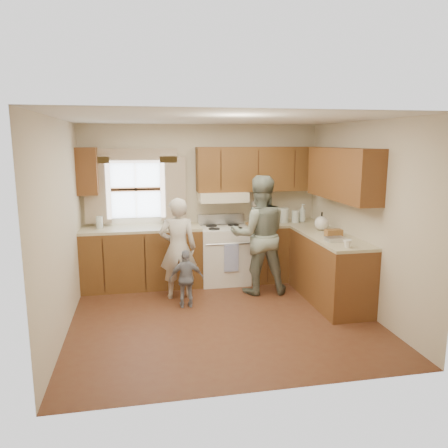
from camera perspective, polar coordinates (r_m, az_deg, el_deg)
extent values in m
plane|color=#522819|center=(5.77, -0.22, -12.07)|extent=(3.80, 3.80, 0.00)
plane|color=white|center=(5.32, -0.24, 13.57)|extent=(3.80, 3.80, 0.00)
plane|color=beige|center=(7.11, -2.88, 2.75)|extent=(3.80, 0.00, 3.80)
plane|color=beige|center=(3.75, 4.82, -4.58)|extent=(3.80, 0.00, 3.80)
plane|color=beige|center=(5.39, -20.48, -0.49)|extent=(0.00, 3.50, 3.50)
plane|color=beige|center=(6.05, 17.73, 0.85)|extent=(0.00, 3.50, 3.50)
cube|color=#42260E|center=(6.91, -10.63, -4.44)|extent=(1.82, 0.60, 0.90)
cube|color=#42260E|center=(7.28, 7.65, -3.57)|extent=(1.22, 0.60, 0.90)
cube|color=#472310|center=(6.38, 13.54, -5.83)|extent=(0.60, 1.65, 0.90)
cube|color=tan|center=(6.80, -10.77, -0.61)|extent=(1.82, 0.60, 0.04)
cube|color=tan|center=(7.18, 7.74, 0.07)|extent=(1.22, 0.60, 0.04)
cube|color=tan|center=(6.27, 13.73, -1.70)|extent=(0.60, 1.65, 0.04)
cube|color=#42260E|center=(7.08, 4.56, 7.17)|extent=(2.00, 0.33, 0.70)
cube|color=#472310|center=(6.86, -17.43, 6.60)|extent=(0.30, 0.33, 0.70)
cube|color=#472310|center=(6.20, 15.23, 6.33)|extent=(0.33, 1.65, 0.70)
cube|color=beige|center=(6.92, -0.15, 3.59)|extent=(0.76, 0.45, 0.15)
cube|color=silver|center=(6.99, -11.44, 4.48)|extent=(0.90, 0.03, 0.90)
cube|color=gold|center=(6.97, -16.23, 4.25)|extent=(0.40, 0.05, 1.02)
cube|color=gold|center=(6.96, -6.66, 4.60)|extent=(0.40, 0.05, 1.02)
cube|color=gold|center=(6.91, -11.61, 8.73)|extent=(1.30, 0.05, 0.22)
cylinder|color=white|center=(7.22, 4.73, 2.60)|extent=(0.27, 0.12, 0.12)
imported|color=silver|center=(6.80, -7.31, 0.09)|extent=(0.17, 0.17, 0.10)
imported|color=silver|center=(7.24, 10.19, 1.44)|extent=(0.16, 0.16, 0.29)
imported|color=silver|center=(6.98, 6.02, 0.18)|extent=(0.22, 0.22, 0.05)
imported|color=silver|center=(5.63, 15.83, -2.47)|extent=(0.11, 0.11, 0.10)
cylinder|color=silver|center=(6.86, -15.97, 0.20)|extent=(0.10, 0.10, 0.18)
cube|color=olive|center=(6.95, 4.04, 0.05)|extent=(0.26, 0.20, 0.02)
cube|color=gold|center=(7.04, 5.48, 0.56)|extent=(0.21, 0.15, 0.12)
cylinder|color=silver|center=(7.12, 7.82, 1.13)|extent=(0.15, 0.15, 0.24)
cylinder|color=silver|center=(7.17, 9.30, 0.98)|extent=(0.12, 0.12, 0.20)
sphere|color=silver|center=(6.62, 12.62, 0.10)|extent=(0.21, 0.21, 0.21)
cube|color=olive|center=(6.21, 14.13, -1.16)|extent=(0.23, 0.12, 0.10)
cube|color=silver|center=(5.94, 14.33, -1.94)|extent=(0.24, 0.17, 0.06)
cube|color=silver|center=(7.01, -0.01, -4.02)|extent=(0.76, 0.64, 0.90)
cube|color=#B7B7BC|center=(7.14, -0.41, 0.69)|extent=(0.76, 0.10, 0.16)
cylinder|color=#B7B7BC|center=(6.65, 0.52, -2.63)|extent=(0.68, 0.03, 0.03)
cube|color=#4F5EB8|center=(6.69, 0.97, -4.48)|extent=(0.22, 0.02, 0.42)
cylinder|color=black|center=(6.99, -1.64, -0.24)|extent=(0.18, 0.18, 0.01)
cylinder|color=black|center=(7.06, 1.24, -0.13)|extent=(0.18, 0.18, 0.01)
cylinder|color=black|center=(6.75, -1.30, -0.64)|extent=(0.18, 0.18, 0.01)
cylinder|color=black|center=(6.82, 1.69, -0.52)|extent=(0.18, 0.18, 0.01)
imported|color=beige|center=(6.28, -6.03, -3.19)|extent=(0.55, 0.38, 1.46)
imported|color=#253C2F|center=(6.46, 4.63, -1.44)|extent=(0.90, 0.73, 1.76)
imported|color=gray|center=(6.00, -4.91, -7.14)|extent=(0.48, 0.22, 0.80)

